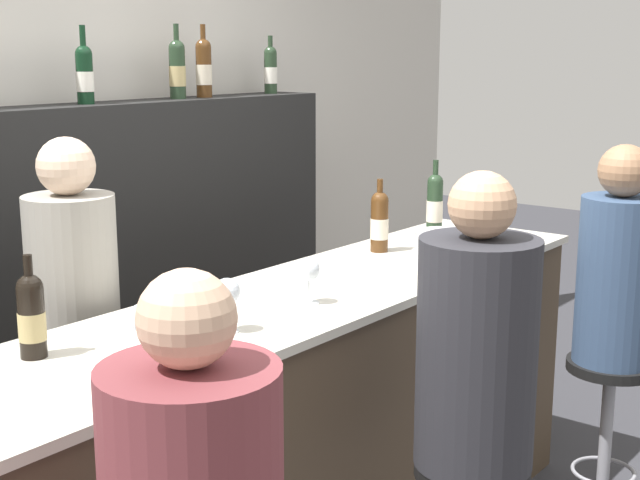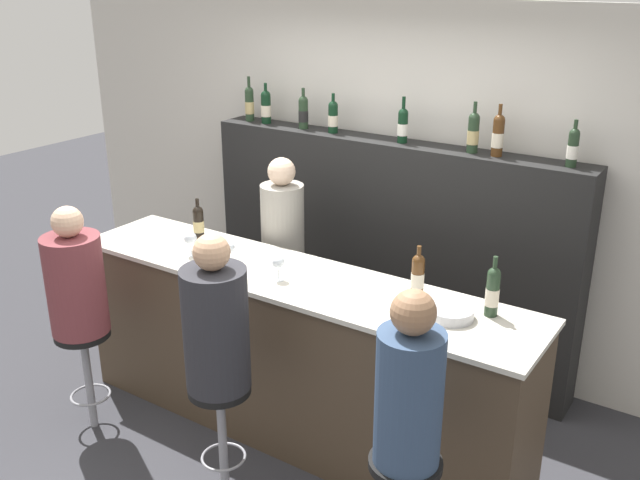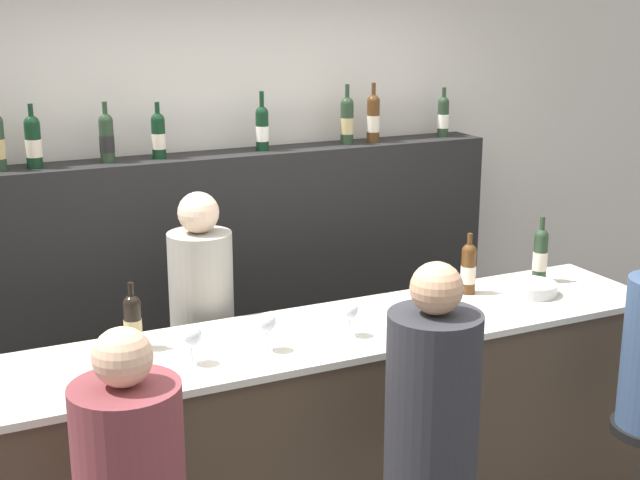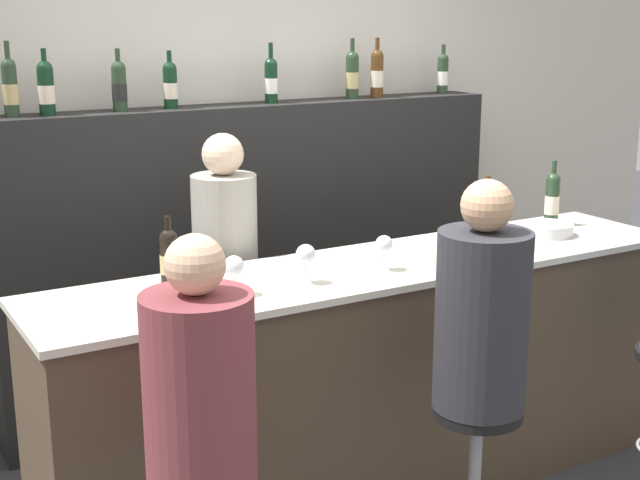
{
  "view_description": "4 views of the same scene",
  "coord_description": "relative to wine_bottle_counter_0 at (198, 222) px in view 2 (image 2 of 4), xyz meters",
  "views": [
    {
      "loc": [
        -2.18,
        -1.53,
        1.88
      ],
      "look_at": [
        0.23,
        0.37,
        1.23
      ],
      "focal_mm": 50.0,
      "sensor_mm": 36.0,
      "label": 1
    },
    {
      "loc": [
        2.26,
        -2.82,
        2.79
      ],
      "look_at": [
        0.15,
        0.37,
        1.32
      ],
      "focal_mm": 40.0,
      "sensor_mm": 36.0,
      "label": 2
    },
    {
      "loc": [
        -1.65,
        -2.89,
        2.45
      ],
      "look_at": [
        -0.14,
        0.28,
        1.5
      ],
      "focal_mm": 50.0,
      "sensor_mm": 36.0,
      "label": 3
    },
    {
      "loc": [
        -2.07,
        -2.76,
        2.12
      ],
      "look_at": [
        -0.23,
        0.4,
        1.2
      ],
      "focal_mm": 50.0,
      "sensor_mm": 36.0,
      "label": 4
    }
  ],
  "objects": [
    {
      "name": "ground_plane",
      "position": [
        0.88,
        -0.46,
        -1.2
      ],
      "size": [
        16.0,
        16.0,
        0.0
      ],
      "primitive_type": "plane",
      "color": "#333338"
    },
    {
      "name": "wall_back",
      "position": [
        0.88,
        1.23,
        0.1
      ],
      "size": [
        6.4,
        0.05,
        2.6
      ],
      "color": "beige",
      "rests_on": "ground_plane"
    },
    {
      "name": "bar_counter",
      "position": [
        0.88,
        -0.16,
        -0.66
      ],
      "size": [
        3.01,
        0.65,
        1.08
      ],
      "color": "#473828",
      "rests_on": "ground_plane"
    },
    {
      "name": "back_bar_cabinet",
      "position": [
        0.88,
        1.01,
        -0.37
      ],
      "size": [
        2.83,
        0.28,
        1.67
      ],
      "color": "black",
      "rests_on": "ground_plane"
    },
    {
      "name": "wine_bottle_counter_0",
      "position": [
        0.0,
        0.0,
        0.0
      ],
      "size": [
        0.07,
        0.07,
        0.28
      ],
      "color": "black",
      "rests_on": "bar_counter"
    },
    {
      "name": "wine_bottle_counter_1",
      "position": [
        1.62,
        0.0,
        0.01
      ],
      "size": [
        0.07,
        0.07,
        0.3
      ],
      "color": "#4C2D14",
      "rests_on": "bar_counter"
    },
    {
      "name": "wine_bottle_counter_2",
      "position": [
        2.05,
        0.0,
        0.02
      ],
      "size": [
        0.07,
        0.07,
        0.33
      ],
      "color": "#233823",
      "rests_on": "bar_counter"
    },
    {
      "name": "wine_bottle_backbar_0",
      "position": [
        -0.35,
        1.01,
        0.61
      ],
      "size": [
        0.07,
        0.07,
        0.34
      ],
      "color": "#233823",
      "rests_on": "back_bar_cabinet"
    },
    {
      "name": "wine_bottle_backbar_1",
      "position": [
        -0.19,
        1.01,
        0.6
      ],
      "size": [
        0.08,
        0.08,
        0.3
      ],
      "color": "black",
      "rests_on": "back_bar_cabinet"
    },
    {
      "name": "wine_bottle_backbar_2",
      "position": [
        0.16,
        1.01,
        0.59
      ],
      "size": [
        0.07,
        0.07,
        0.3
      ],
      "color": "#233823",
      "rests_on": "back_bar_cabinet"
    },
    {
      "name": "wine_bottle_backbar_3",
      "position": [
        0.42,
        1.01,
        0.59
      ],
      "size": [
        0.07,
        0.07,
        0.28
      ],
      "color": "black",
      "rests_on": "back_bar_cabinet"
    },
    {
      "name": "wine_bottle_backbar_4",
      "position": [
        0.98,
        1.01,
        0.59
      ],
      "size": [
        0.07,
        0.07,
        0.31
      ],
      "color": "black",
      "rests_on": "back_bar_cabinet"
    },
    {
      "name": "wine_bottle_backbar_5",
      "position": [
        1.48,
        1.01,
        0.6
      ],
      "size": [
        0.07,
        0.07,
        0.33
      ],
      "color": "#233823",
      "rests_on": "back_bar_cabinet"
    },
    {
      "name": "wine_bottle_backbar_6",
      "position": [
        1.65,
        1.01,
        0.6
      ],
      "size": [
        0.07,
        0.07,
        0.33
      ],
      "color": "#4C2D14",
      "rests_on": "back_bar_cabinet"
    },
    {
      "name": "wine_bottle_backbar_7",
      "position": [
        2.11,
        1.01,
        0.59
      ],
      "size": [
        0.07,
        0.07,
        0.28
      ],
      "color": "#233823",
      "rests_on": "back_bar_cabinet"
    },
    {
      "name": "wine_glass_0",
      "position": [
        0.16,
        -0.25,
        -0.0
      ],
      "size": [
        0.08,
        0.08,
        0.16
      ],
      "color": "silver",
      "rests_on": "bar_counter"
    },
    {
      "name": "wine_glass_1",
      "position": [
        0.48,
        -0.25,
        -0.0
      ],
      "size": [
        0.08,
        0.08,
        0.16
      ],
      "color": "silver",
      "rests_on": "bar_counter"
    },
    {
      "name": "wine_glass_2",
      "position": [
        0.85,
        -0.25,
        -0.01
      ],
      "size": [
        0.07,
        0.07,
        0.15
      ],
      "color": "silver",
      "rests_on": "bar_counter"
    },
    {
      "name": "metal_bowl",
      "position": [
        1.88,
        -0.15,
        -0.09
      ],
      "size": [
        0.24,
        0.24,
        0.06
      ],
      "color": "#B7B7BC",
      "rests_on": "bar_counter"
    },
    {
      "name": "bar_stool_left",
      "position": [
        -0.23,
        -0.84,
        -0.67
      ],
      "size": [
        0.34,
        0.34,
        0.69
      ],
      "color": "gray",
      "rests_on": "ground_plane"
    },
    {
      "name": "guest_seated_left",
      "position": [
        -0.23,
        -0.84,
        -0.16
      ],
      "size": [
        0.35,
        0.35,
        0.81
      ],
      "color": "brown",
      "rests_on": "bar_stool_left"
    },
    {
      "name": "bar_stool_middle",
      "position": [
        0.88,
        -0.84,
        -0.67
      ],
      "size": [
        0.34,
        0.34,
        0.69
      ],
      "color": "gray",
      "rests_on": "ground_plane"
    },
    {
      "name": "guest_seated_middle",
      "position": [
        0.88,
        -0.84,
        -0.13
      ],
      "size": [
        0.35,
        0.35,
        0.87
      ],
      "color": "#28282D",
      "rests_on": "bar_stool_middle"
    },
    {
      "name": "guest_seated_right",
      "position": [
        2.0,
        -0.84,
        -0.13
      ],
      "size": [
        0.3,
        0.3,
        0.85
      ],
      "color": "#334766",
      "rests_on": "bar_stool_right"
    },
    {
      "name": "bartender",
      "position": [
        0.41,
        0.38,
        -0.45
      ],
      "size": [
        0.3,
        0.3,
        1.62
      ],
      "color": "gray",
      "rests_on": "ground_plane"
    }
  ]
}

